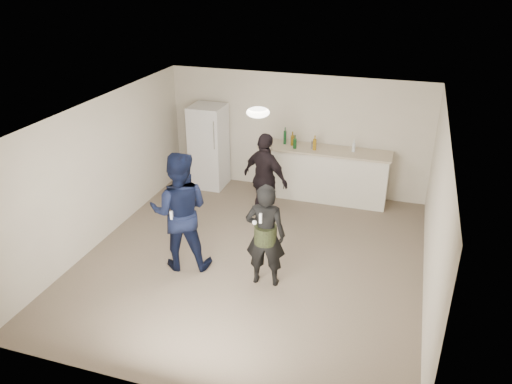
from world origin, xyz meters
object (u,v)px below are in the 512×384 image
(counter, at_px, (323,175))
(man, at_px, (180,211))
(shaker, at_px, (313,145))
(woman, at_px, (265,235))
(spectator, at_px, (265,179))
(fridge, at_px, (209,147))

(counter, distance_m, man, 3.63)
(shaker, relative_size, woman, 0.10)
(counter, distance_m, woman, 3.26)
(shaker, bearing_deg, woman, -90.79)
(shaker, distance_m, man, 3.48)
(shaker, bearing_deg, man, -114.97)
(counter, bearing_deg, shaker, -173.99)
(spectator, bearing_deg, shaker, -90.76)
(counter, bearing_deg, spectator, -123.08)
(man, bearing_deg, fridge, -91.77)
(fridge, height_order, woman, fridge)
(counter, height_order, spectator, spectator)
(counter, height_order, fridge, fridge)
(counter, height_order, man, man)
(fridge, height_order, man, man)
(fridge, xyz_separation_m, spectator, (1.64, -1.24, -0.03))
(man, bearing_deg, woman, 161.31)
(fridge, relative_size, shaker, 10.59)
(fridge, relative_size, spectator, 1.03)
(spectator, bearing_deg, man, 90.51)
(fridge, bearing_deg, man, -75.60)
(man, xyz_separation_m, spectator, (0.85, 1.86, -0.11))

